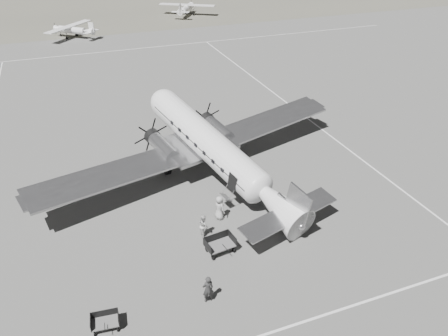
% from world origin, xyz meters
% --- Properties ---
extents(ground, '(260.00, 260.00, 0.00)m').
position_xyz_m(ground, '(0.00, 0.00, 0.00)').
color(ground, slate).
rests_on(ground, ground).
extents(taxi_line_near, '(60.00, 0.15, 0.01)m').
position_xyz_m(taxi_line_near, '(0.00, -14.00, 0.01)').
color(taxi_line_near, silver).
rests_on(taxi_line_near, ground).
extents(taxi_line_right, '(0.15, 80.00, 0.01)m').
position_xyz_m(taxi_line_right, '(12.00, 0.00, 0.01)').
color(taxi_line_right, silver).
rests_on(taxi_line_right, ground).
extents(taxi_line_horizon, '(90.00, 0.15, 0.01)m').
position_xyz_m(taxi_line_horizon, '(0.00, 40.00, 0.01)').
color(taxi_line_horizon, silver).
rests_on(taxi_line_horizon, ground).
extents(dc3_airliner, '(31.59, 25.95, 5.21)m').
position_xyz_m(dc3_airliner, '(-0.74, 0.49, 2.60)').
color(dc3_airliner, '#AAAAAC').
rests_on(dc3_airliner, ground).
extents(light_plane_left, '(13.24, 13.38, 2.16)m').
position_xyz_m(light_plane_left, '(-7.76, 50.29, 1.08)').
color(light_plane_left, white).
rests_on(light_plane_left, ground).
extents(light_plane_right, '(14.52, 13.86, 2.36)m').
position_xyz_m(light_plane_right, '(14.83, 60.55, 1.18)').
color(light_plane_right, white).
rests_on(light_plane_right, ground).
extents(baggage_cart_near, '(2.04, 1.56, 1.06)m').
position_xyz_m(baggage_cart_near, '(-3.25, -7.44, 0.53)').
color(baggage_cart_near, '#5A5A5A').
rests_on(baggage_cart_near, ground).
extents(baggage_cart_far, '(1.57, 1.19, 0.83)m').
position_xyz_m(baggage_cart_far, '(-10.63, -10.77, 0.41)').
color(baggage_cart_far, '#5A5A5A').
rests_on(baggage_cart_far, ground).
extents(ground_crew, '(0.65, 0.44, 1.72)m').
position_xyz_m(ground_crew, '(-5.21, -10.91, 0.86)').
color(ground_crew, '#2B2B2B').
rests_on(ground_crew, ground).
extents(ramp_agent, '(0.62, 0.79, 1.58)m').
position_xyz_m(ramp_agent, '(-3.67, -5.58, 0.79)').
color(ramp_agent, silver).
rests_on(ramp_agent, ground).
extents(passenger, '(0.83, 1.00, 1.76)m').
position_xyz_m(passenger, '(-2.11, -4.25, 0.88)').
color(passenger, '#AFAFAC').
rests_on(passenger, ground).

